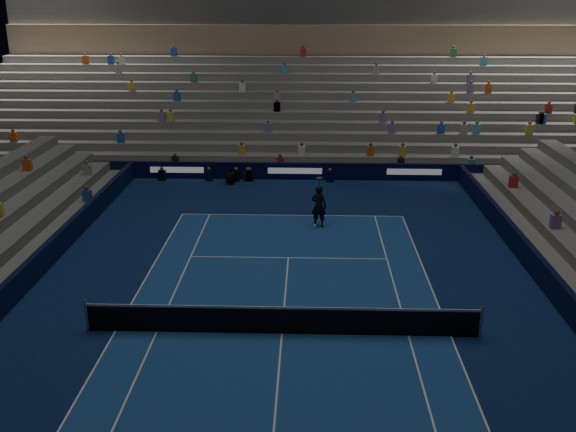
{
  "coord_description": "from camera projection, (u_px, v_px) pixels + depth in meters",
  "views": [
    {
      "loc": [
        0.82,
        -18.91,
        10.62
      ],
      "look_at": [
        0.0,
        6.0,
        2.0
      ],
      "focal_mm": 40.81,
      "sensor_mm": 36.0,
      "label": 1
    }
  ],
  "objects": [
    {
      "name": "broadcast_camera",
      "position": [
        230.0,
        178.0,
        37.85
      ],
      "size": [
        0.5,
        0.93,
        0.61
      ],
      "color": "black",
      "rests_on": "ground"
    },
    {
      "name": "sponsor_barrier_far",
      "position": [
        295.0,
        171.0,
        38.66
      ],
      "size": [
        44.0,
        0.25,
        1.0
      ],
      "primitive_type": "cube",
      "color": "black",
      "rests_on": "ground"
    },
    {
      "name": "ground",
      "position": [
        282.0,
        334.0,
        21.35
      ],
      "size": [
        90.0,
        90.0,
        0.0
      ],
      "primitive_type": "plane",
      "color": "#0B1C46",
      "rests_on": "ground"
    },
    {
      "name": "tennis_player",
      "position": [
        319.0,
        206.0,
        30.75
      ],
      "size": [
        0.84,
        0.67,
        2.01
      ],
      "primitive_type": "imported",
      "rotation": [
        0.0,
        0.0,
        2.85
      ],
      "color": "black",
      "rests_on": "ground"
    },
    {
      "name": "court_surface",
      "position": [
        282.0,
        334.0,
        21.35
      ],
      "size": [
        10.97,
        23.77,
        0.01
      ],
      "primitive_type": "cube",
      "color": "navy",
      "rests_on": "ground"
    },
    {
      "name": "tennis_net",
      "position": [
        282.0,
        320.0,
        21.19
      ],
      "size": [
        12.9,
        0.1,
        1.1
      ],
      "color": "#B2B2B7",
      "rests_on": "ground"
    },
    {
      "name": "grandstand_main",
      "position": [
        298.0,
        98.0,
        46.6
      ],
      "size": [
        44.0,
        15.2,
        11.2
      ],
      "color": "slate",
      "rests_on": "ground"
    }
  ]
}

